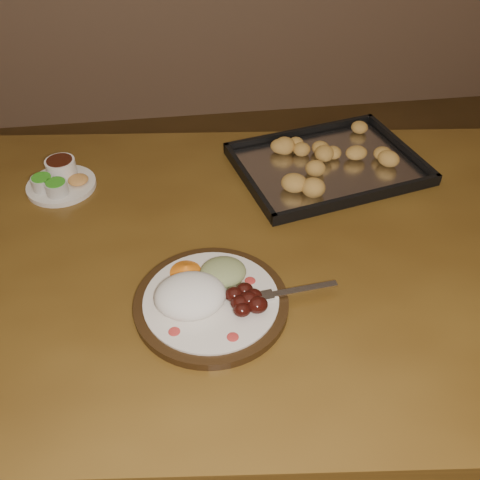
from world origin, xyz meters
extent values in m
plane|color=brown|center=(0.00, 0.00, 0.00)|extent=(4.00, 4.00, 0.00)
cube|color=brown|center=(0.05, 0.06, 0.73)|extent=(1.59, 1.06, 0.04)
cylinder|color=#513718|center=(0.77, 0.36, 0.35)|extent=(0.07, 0.07, 0.71)
cylinder|color=black|center=(0.03, -0.09, 0.76)|extent=(0.27, 0.27, 0.02)
cylinder|color=silver|center=(0.03, -0.09, 0.77)|extent=(0.24, 0.24, 0.01)
ellipsoid|color=red|center=(-0.04, -0.15, 0.77)|extent=(0.02, 0.02, 0.00)
ellipsoid|color=red|center=(0.05, -0.17, 0.77)|extent=(0.02, 0.02, 0.00)
ellipsoid|color=red|center=(0.10, -0.05, 0.77)|extent=(0.02, 0.02, 0.00)
ellipsoid|color=red|center=(-0.06, -0.06, 0.77)|extent=(0.02, 0.02, 0.00)
ellipsoid|color=white|center=(-0.01, -0.09, 0.78)|extent=(0.13, 0.12, 0.06)
ellipsoid|color=#3F0F09|center=(0.07, -0.12, 0.78)|extent=(0.03, 0.03, 0.03)
ellipsoid|color=#3F0F09|center=(0.10, -0.10, 0.78)|extent=(0.03, 0.03, 0.03)
ellipsoid|color=#3F0F09|center=(0.08, -0.09, 0.78)|extent=(0.03, 0.03, 0.03)
ellipsoid|color=#3F0F09|center=(0.10, -0.12, 0.78)|extent=(0.03, 0.03, 0.03)
ellipsoid|color=#3F0F09|center=(0.07, -0.09, 0.78)|extent=(0.03, 0.03, 0.03)
ellipsoid|color=#3F0F09|center=(0.09, -0.11, 0.78)|extent=(0.03, 0.03, 0.03)
ellipsoid|color=#3F0F09|center=(0.07, -0.13, 0.78)|extent=(0.03, 0.03, 0.03)
ellipsoid|color=tan|center=(0.05, -0.03, 0.78)|extent=(0.09, 0.08, 0.03)
cone|color=orange|center=(-0.01, -0.02, 0.78)|extent=(0.08, 0.08, 0.03)
cube|color=silver|center=(0.19, -0.09, 0.77)|extent=(0.13, 0.03, 0.00)
cube|color=silver|center=(0.12, -0.10, 0.77)|extent=(0.04, 0.03, 0.00)
cylinder|color=silver|center=(0.09, -0.11, 0.77)|extent=(0.03, 0.01, 0.00)
cylinder|color=silver|center=(0.09, -0.10, 0.77)|extent=(0.03, 0.01, 0.00)
cylinder|color=silver|center=(0.09, -0.09, 0.77)|extent=(0.03, 0.01, 0.00)
cylinder|color=silver|center=(0.09, -0.09, 0.77)|extent=(0.03, 0.01, 0.00)
cylinder|color=white|center=(-0.27, 0.31, 0.76)|extent=(0.15, 0.15, 0.01)
cylinder|color=beige|center=(-0.31, 0.30, 0.78)|extent=(0.05, 0.05, 0.03)
cylinder|color=green|center=(-0.31, 0.30, 0.79)|extent=(0.04, 0.04, 0.00)
cylinder|color=beige|center=(-0.28, 0.28, 0.78)|extent=(0.05, 0.05, 0.03)
cylinder|color=green|center=(-0.28, 0.28, 0.79)|extent=(0.04, 0.04, 0.00)
cylinder|color=white|center=(-0.27, 0.35, 0.78)|extent=(0.07, 0.07, 0.04)
cylinder|color=#331209|center=(-0.27, 0.35, 0.80)|extent=(0.06, 0.06, 0.00)
ellipsoid|color=gold|center=(-0.23, 0.31, 0.77)|extent=(0.05, 0.05, 0.02)
cube|color=black|center=(0.34, 0.31, 0.75)|extent=(0.47, 0.39, 0.01)
cube|color=black|center=(0.31, 0.45, 0.77)|extent=(0.40, 0.10, 0.02)
cube|color=black|center=(0.37, 0.16, 0.77)|extent=(0.40, 0.10, 0.02)
cube|color=black|center=(0.54, 0.35, 0.77)|extent=(0.08, 0.30, 0.02)
cube|color=black|center=(0.14, 0.26, 0.77)|extent=(0.08, 0.30, 0.02)
cube|color=silver|center=(0.34, 0.31, 0.76)|extent=(0.44, 0.35, 0.00)
ellipsoid|color=gold|center=(0.39, 0.32, 0.78)|extent=(0.05, 0.04, 0.03)
ellipsoid|color=gold|center=(0.43, 0.36, 0.78)|extent=(0.06, 0.06, 0.03)
ellipsoid|color=gold|center=(0.37, 0.39, 0.78)|extent=(0.06, 0.06, 0.03)
ellipsoid|color=gold|center=(0.36, 0.36, 0.78)|extent=(0.05, 0.05, 0.03)
ellipsoid|color=gold|center=(0.30, 0.38, 0.78)|extent=(0.05, 0.05, 0.03)
ellipsoid|color=gold|center=(0.30, 0.33, 0.78)|extent=(0.06, 0.06, 0.03)
ellipsoid|color=gold|center=(0.24, 0.31, 0.78)|extent=(0.06, 0.06, 0.03)
ellipsoid|color=gold|center=(0.27, 0.29, 0.78)|extent=(0.05, 0.04, 0.03)
ellipsoid|color=gold|center=(0.23, 0.26, 0.78)|extent=(0.06, 0.06, 0.03)
ellipsoid|color=gold|center=(0.30, 0.23, 0.78)|extent=(0.06, 0.06, 0.03)
ellipsoid|color=gold|center=(0.34, 0.27, 0.78)|extent=(0.05, 0.05, 0.03)
ellipsoid|color=gold|center=(0.38, 0.25, 0.78)|extent=(0.05, 0.05, 0.03)
ellipsoid|color=gold|center=(0.40, 0.25, 0.78)|extent=(0.06, 0.06, 0.03)
ellipsoid|color=gold|center=(0.46, 0.31, 0.78)|extent=(0.06, 0.06, 0.03)
camera|label=1|loc=(-0.01, -0.71, 1.46)|focal=40.00mm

